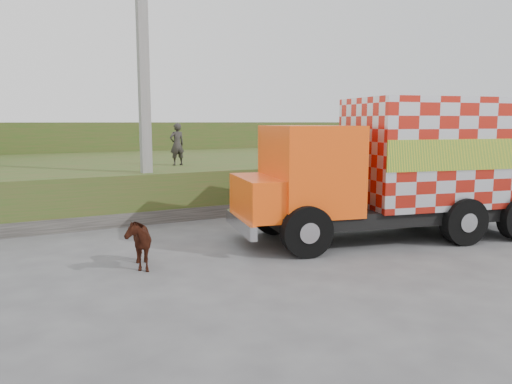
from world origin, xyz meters
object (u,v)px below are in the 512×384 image
cargo_truck (407,166)px  utility_pole (144,87)px  pedestrian (177,144)px  cow (137,242)px

cargo_truck → utility_pole: bearing=148.1°
pedestrian → utility_pole: bearing=42.7°
cargo_truck → pedestrian: (-3.82, 7.33, 0.37)m
cargo_truck → pedestrian: 8.27m
utility_pole → cargo_truck: 7.94m
cargo_truck → cow: 7.23m
utility_pole → cargo_truck: size_ratio=0.94×
cow → pedestrian: 7.79m
utility_pole → cow: (-1.58, -4.81, -3.52)m
cow → cargo_truck: bearing=4.2°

